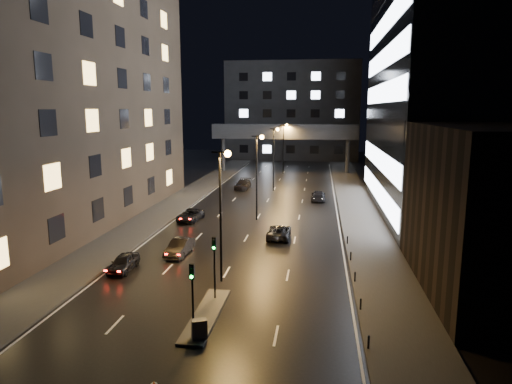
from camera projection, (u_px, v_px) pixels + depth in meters
ground at (268, 200)px, 66.45m from camera, size 160.00×160.00×0.00m
sidewalk_left at (174, 204)px, 63.26m from camera, size 5.00×110.00×0.15m
sidewalk_right at (358, 210)px, 59.87m from camera, size 5.00×110.00×0.15m
building_left at (50, 46)px, 50.31m from camera, size 15.00×48.00×40.00m
building_right_low at (498, 211)px, 32.46m from camera, size 10.00×18.00×12.00m
building_right_glass at (470, 30)px, 55.12m from camera, size 20.00×36.00×45.00m
building_far at (293, 111)px, 120.71m from camera, size 34.00×14.00×25.00m
skybridge at (284, 132)px, 94.18m from camera, size 30.00×3.00×10.00m
median_island at (206, 315)px, 29.37m from camera, size 1.60×8.00×0.15m
traffic_signal_near at (214, 258)px, 31.26m from camera, size 0.28×0.34×4.40m
traffic_signal_far at (192, 288)px, 25.90m from camera, size 0.28×0.34×4.40m
bollard_row at (358, 290)px, 32.35m from camera, size 0.12×25.12×0.90m
streetlight_near at (222, 199)px, 34.08m from camera, size 1.45×0.50×10.15m
streetlight_mid_a at (258, 166)px, 53.57m from camera, size 1.45×0.50×10.15m
streetlight_mid_b at (275, 151)px, 73.05m from camera, size 1.45×0.50×10.15m
streetlight_far at (284, 142)px, 92.54m from camera, size 1.45×0.50×10.15m
car_away_a at (124, 263)px, 37.45m from camera, size 1.69×4.05×1.37m
car_away_b at (180, 247)px, 41.49m from camera, size 1.82×4.52×1.46m
car_away_c at (190, 215)px, 54.25m from camera, size 2.68×5.02×1.34m
car_away_d at (243, 184)px, 75.72m from camera, size 2.31×5.38×1.55m
car_toward_a at (279, 232)px, 46.96m from camera, size 2.27×4.86×1.35m
car_toward_b at (318, 196)px, 66.21m from camera, size 2.06×4.95×1.43m
utility_cabinet at (199, 329)px, 26.08m from camera, size 1.00×0.80×1.15m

